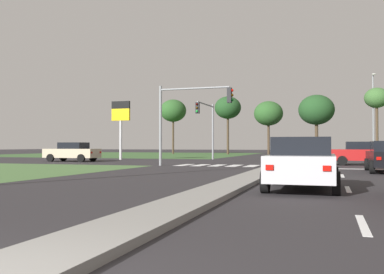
{
  "coord_description": "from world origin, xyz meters",
  "views": [
    {
      "loc": [
        2.98,
        -2.59,
        1.32
      ],
      "look_at": [
        -8.06,
        31.57,
        2.04
      ],
      "focal_mm": 39.88,
      "sensor_mm": 36.0,
      "label": 1
    }
  ],
  "objects_px": {
    "car_red_fifth": "(363,153)",
    "treeline_third": "(268,114)",
    "traffic_signal_far_left": "(207,120)",
    "treeline_second": "(228,108)",
    "car_beige_third": "(72,152)",
    "treeline_fifth": "(377,99)",
    "fuel_price_totem": "(121,117)",
    "car_silver_seventh": "(303,163)",
    "treeline_near": "(173,111)",
    "traffic_signal_near_left": "(188,109)",
    "car_white_sixth": "(291,149)",
    "treeline_fourth": "(316,110)",
    "car_navy_fourth": "(287,149)",
    "street_lamp_fourth": "(373,111)"
  },
  "relations": [
    {
      "from": "car_red_fifth",
      "to": "treeline_third",
      "type": "height_order",
      "value": "treeline_third"
    },
    {
      "from": "traffic_signal_far_left",
      "to": "treeline_second",
      "type": "bearing_deg",
      "value": 98.93
    },
    {
      "from": "treeline_third",
      "to": "car_beige_third",
      "type": "bearing_deg",
      "value": -109.92
    },
    {
      "from": "treeline_fifth",
      "to": "fuel_price_totem",
      "type": "bearing_deg",
      "value": -131.8
    },
    {
      "from": "car_silver_seventh",
      "to": "treeline_near",
      "type": "height_order",
      "value": "treeline_near"
    },
    {
      "from": "car_red_fifth",
      "to": "traffic_signal_near_left",
      "type": "height_order",
      "value": "traffic_signal_near_left"
    },
    {
      "from": "car_beige_third",
      "to": "car_white_sixth",
      "type": "height_order",
      "value": "car_beige_third"
    },
    {
      "from": "treeline_fourth",
      "to": "traffic_signal_far_left",
      "type": "bearing_deg",
      "value": -107.65
    },
    {
      "from": "car_navy_fourth",
      "to": "traffic_signal_near_left",
      "type": "height_order",
      "value": "traffic_signal_near_left"
    },
    {
      "from": "car_white_sixth",
      "to": "car_silver_seventh",
      "type": "distance_m",
      "value": 51.5
    },
    {
      "from": "treeline_fifth",
      "to": "street_lamp_fourth",
      "type": "bearing_deg",
      "value": -163.6
    },
    {
      "from": "traffic_signal_far_left",
      "to": "treeline_near",
      "type": "height_order",
      "value": "treeline_near"
    },
    {
      "from": "traffic_signal_far_left",
      "to": "treeline_near",
      "type": "xyz_separation_m",
      "value": [
        -13.06,
        26.19,
        3.14
      ]
    },
    {
      "from": "car_navy_fourth",
      "to": "fuel_price_totem",
      "type": "bearing_deg",
      "value": 57.69
    },
    {
      "from": "car_red_fifth",
      "to": "car_silver_seventh",
      "type": "height_order",
      "value": "car_red_fifth"
    },
    {
      "from": "car_beige_third",
      "to": "traffic_signal_near_left",
      "type": "xyz_separation_m",
      "value": [
        11.51,
        -4.41,
        2.85
      ]
    },
    {
      "from": "traffic_signal_near_left",
      "to": "treeline_fifth",
      "type": "distance_m",
      "value": 40.09
    },
    {
      "from": "fuel_price_totem",
      "to": "treeline_fifth",
      "type": "xyz_separation_m",
      "value": [
        24.59,
        27.5,
        3.75
      ]
    },
    {
      "from": "traffic_signal_near_left",
      "to": "treeline_second",
      "type": "xyz_separation_m",
      "value": [
        -5.89,
        36.73,
        3.34
      ]
    },
    {
      "from": "treeline_second",
      "to": "treeline_third",
      "type": "relative_size",
      "value": 1.12
    },
    {
      "from": "traffic_signal_near_left",
      "to": "treeline_fifth",
      "type": "xyz_separation_m",
      "value": [
        14.88,
        37.0,
        4.06
      ]
    },
    {
      "from": "car_silver_seventh",
      "to": "traffic_signal_far_left",
      "type": "height_order",
      "value": "traffic_signal_far_left"
    },
    {
      "from": "traffic_signal_far_left",
      "to": "treeline_fourth",
      "type": "height_order",
      "value": "treeline_fourth"
    },
    {
      "from": "street_lamp_fourth",
      "to": "treeline_third",
      "type": "xyz_separation_m",
      "value": [
        -14.21,
        -0.12,
        -0.06
      ]
    },
    {
      "from": "car_white_sixth",
      "to": "treeline_near",
      "type": "xyz_separation_m",
      "value": [
        -18.24,
        -1.14,
        6.04
      ]
    },
    {
      "from": "car_white_sixth",
      "to": "street_lamp_fourth",
      "type": "height_order",
      "value": "street_lamp_fourth"
    },
    {
      "from": "car_silver_seventh",
      "to": "fuel_price_totem",
      "type": "relative_size",
      "value": 0.79
    },
    {
      "from": "traffic_signal_far_left",
      "to": "car_red_fifth",
      "type": "bearing_deg",
      "value": -26.6
    },
    {
      "from": "car_red_fifth",
      "to": "treeline_fifth",
      "type": "xyz_separation_m",
      "value": [
        4.01,
        32.19,
        6.9
      ]
    },
    {
      "from": "treeline_near",
      "to": "treeline_third",
      "type": "distance_m",
      "value": 15.18
    },
    {
      "from": "car_navy_fourth",
      "to": "traffic_signal_far_left",
      "type": "xyz_separation_m",
      "value": [
        -5.34,
        -19.14,
        2.87
      ]
    },
    {
      "from": "treeline_fifth",
      "to": "treeline_fourth",
      "type": "bearing_deg",
      "value": 167.46
    },
    {
      "from": "car_white_sixth",
      "to": "traffic_signal_far_left",
      "type": "height_order",
      "value": "traffic_signal_far_left"
    },
    {
      "from": "traffic_signal_far_left",
      "to": "street_lamp_fourth",
      "type": "distance_m",
      "value": 30.5
    },
    {
      "from": "car_beige_third",
      "to": "car_navy_fourth",
      "type": "relative_size",
      "value": 1.09
    },
    {
      "from": "treeline_fourth",
      "to": "treeline_second",
      "type": "bearing_deg",
      "value": -170.92
    },
    {
      "from": "car_beige_third",
      "to": "car_silver_seventh",
      "type": "xyz_separation_m",
      "value": [
        19.44,
        -17.18,
        -0.0
      ]
    },
    {
      "from": "street_lamp_fourth",
      "to": "treeline_fourth",
      "type": "distance_m",
      "value": 7.77
    },
    {
      "from": "car_beige_third",
      "to": "car_red_fifth",
      "type": "height_order",
      "value": "car_red_fifth"
    },
    {
      "from": "car_red_fifth",
      "to": "fuel_price_totem",
      "type": "relative_size",
      "value": 0.81
    },
    {
      "from": "car_beige_third",
      "to": "traffic_signal_far_left",
      "type": "xyz_separation_m",
      "value": [
        9.64,
        6.78,
        2.88
      ]
    },
    {
      "from": "traffic_signal_far_left",
      "to": "car_white_sixth",
      "type": "bearing_deg",
      "value": 79.27
    },
    {
      "from": "treeline_near",
      "to": "car_white_sixth",
      "type": "bearing_deg",
      "value": 3.58
    },
    {
      "from": "car_silver_seventh",
      "to": "treeline_third",
      "type": "bearing_deg",
      "value": 98.86
    },
    {
      "from": "treeline_fourth",
      "to": "car_navy_fourth",
      "type": "bearing_deg",
      "value": -112.16
    },
    {
      "from": "treeline_near",
      "to": "traffic_signal_far_left",
      "type": "bearing_deg",
      "value": -63.49
    },
    {
      "from": "car_silver_seventh",
      "to": "treeline_fifth",
      "type": "height_order",
      "value": "treeline_fifth"
    },
    {
      "from": "car_beige_third",
      "to": "street_lamp_fourth",
      "type": "xyz_separation_m",
      "value": [
        25.93,
        32.46,
        5.26
      ]
    },
    {
      "from": "traffic_signal_far_left",
      "to": "treeline_fifth",
      "type": "bearing_deg",
      "value": 57.02
    },
    {
      "from": "car_white_sixth",
      "to": "treeline_fifth",
      "type": "xyz_separation_m",
      "value": [
        11.57,
        -1.52,
        6.92
      ]
    }
  ]
}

